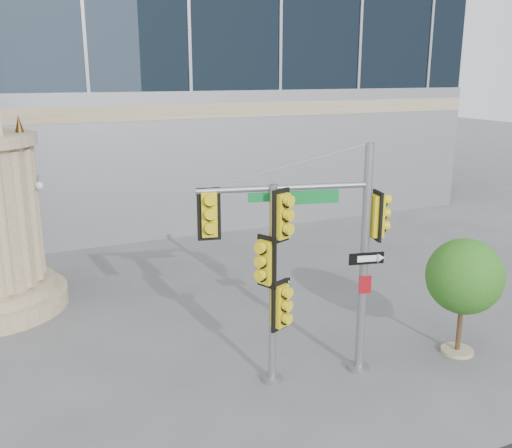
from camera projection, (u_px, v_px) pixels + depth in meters
name	position (u px, v px, depth m)	size (l,w,h in m)	color
ground	(324.00, 424.00, 11.30)	(120.00, 120.00, 0.00)	#545456
main_signal_pole	(324.00, 238.00, 12.31)	(4.04, 1.25, 5.29)	slate
secondary_signal_pole	(275.00, 272.00, 12.07)	(0.85, 0.61, 4.51)	slate
street_tree	(465.00, 279.00, 13.70)	(1.88, 1.83, 2.92)	#9B8769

